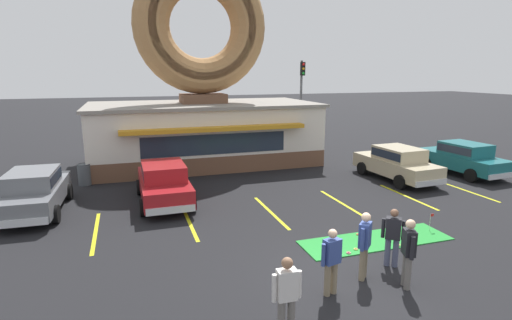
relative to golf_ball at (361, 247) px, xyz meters
The scene contains 30 objects.
ground_plane 1.90m from the golf_ball, 137.26° to the right, with size 160.00×160.00×0.00m, color black.
donut_shop_building 13.35m from the golf_ball, 99.58° to the left, with size 12.30×6.75×10.96m.
putting_mat 0.79m from the golf_ball, 23.92° to the left, with size 4.70×1.38×0.03m, color green.
mini_donut_near_left 0.86m from the golf_ball, 155.25° to the left, with size 0.13×0.13×0.04m, color #A5724C.
mini_donut_near_right 0.61m from the golf_ball, 156.47° to the right, with size 0.13×0.13×0.04m, color #D8667F.
mini_donut_mid_left 1.37m from the golf_ball, ahead, with size 0.13×0.13×0.04m, color #E5C666.
mini_donut_mid_centre 0.91m from the golf_ball, 62.85° to the left, with size 0.13×0.13×0.04m, color #D17F47.
mini_donut_mid_right 0.25m from the golf_ball, 158.07° to the right, with size 0.13×0.13×0.04m, color #E5C666.
mini_donut_far_left 1.99m from the golf_ball, ahead, with size 0.13×0.13×0.04m, color brown.
mini_donut_far_centre 1.13m from the golf_ball, 12.49° to the right, with size 0.13×0.13×0.04m, color #E5C666.
mini_donut_far_right 1.38m from the golf_ball, ahead, with size 0.13×0.13×0.04m, color #A5724C.
golf_ball is the anchor object (origin of this frame).
putting_flag_pin 2.92m from the golf_ball, ahead, with size 0.13×0.01×0.55m.
car_red 7.91m from the golf_ball, 129.76° to the left, with size 2.00×4.57×1.60m.
car_grey 11.50m from the golf_ball, 146.67° to the left, with size 2.10×4.62×1.60m.
car_champagne 8.41m from the golf_ball, 46.39° to the left, with size 2.16×4.64×1.60m.
car_teal 11.40m from the golf_ball, 31.93° to the left, with size 2.20×4.66×1.60m.
pedestrian_blue_sweater_man 2.00m from the golf_ball, 121.54° to the right, with size 0.46×0.44×1.72m.
pedestrian_hooded_kid 2.93m from the golf_ball, 136.94° to the right, with size 0.58×0.32×1.60m.
pedestrian_leather_jacket_man 4.79m from the golf_ball, 140.03° to the right, with size 0.60×0.25×1.67m.
pedestrian_clipboard_woman 2.38m from the golf_ball, 94.87° to the right, with size 0.36×0.56×1.70m.
pedestrian_beanie_man 1.45m from the golf_ball, 83.07° to the right, with size 0.49×0.42×1.58m.
trash_bin 12.78m from the golf_ball, 130.11° to the left, with size 0.57×0.57×0.97m.
traffic_light_pole 17.45m from the golf_ball, 71.56° to the left, with size 0.28×0.47×5.80m.
parking_stripe_far_left 8.32m from the golf_ball, 153.51° to the left, with size 0.12×3.60×0.01m, color yellow.
parking_stripe_left 5.79m from the golf_ball, 140.14° to the left, with size 0.12×3.60×0.01m, color yellow.
parking_stripe_mid_left 3.98m from the golf_ball, 111.25° to the left, with size 0.12×3.60×0.01m, color yellow.
parking_stripe_centre 4.02m from the golf_ball, 67.22° to the left, with size 0.12×3.60×0.01m, color yellow.
parking_stripe_mid_right 5.88m from the golf_ball, 39.14° to the left, with size 0.12×3.60×0.01m, color yellow.
parking_stripe_right 8.42m from the golf_ball, 26.14° to the left, with size 0.12×3.60×0.01m, color yellow.
Camera 1 is at (-4.89, -8.02, 5.02)m, focal length 28.00 mm.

